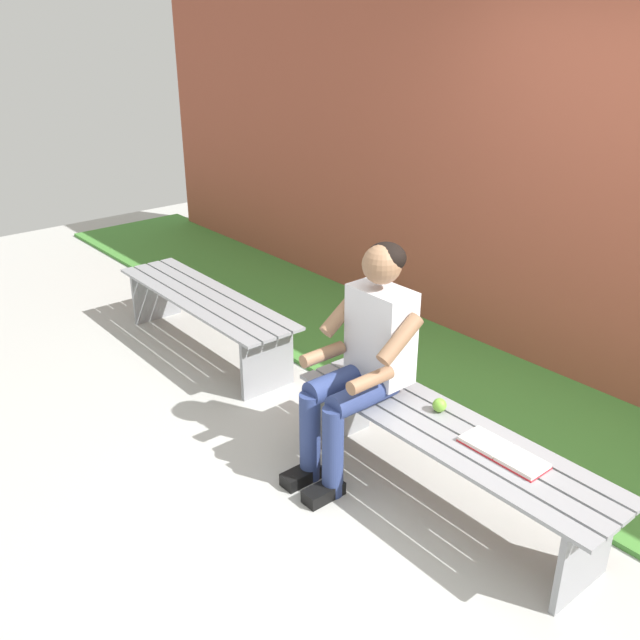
% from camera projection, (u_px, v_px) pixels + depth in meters
% --- Properties ---
extents(ground_plane, '(10.00, 7.00, 0.04)m').
position_uv_depth(ground_plane, '(158.00, 479.00, 3.71)').
color(ground_plane, '#B2B2AD').
extents(grass_strip, '(9.00, 1.28, 0.03)m').
position_uv_depth(grass_strip, '(416.00, 362.00, 4.88)').
color(grass_strip, '#478C38').
rests_on(grass_strip, ground).
extents(brick_wall, '(9.50, 0.24, 2.47)m').
position_uv_depth(brick_wall, '(576.00, 191.00, 4.37)').
color(brick_wall, '#9E4C38').
rests_on(brick_wall, ground).
extents(bench_near, '(1.77, 0.46, 0.44)m').
position_uv_depth(bench_near, '(447.00, 447.00, 3.37)').
color(bench_near, gray).
rests_on(bench_near, ground).
extents(bench_far, '(1.77, 0.46, 0.44)m').
position_uv_depth(bench_far, '(205.00, 308.00, 4.94)').
color(bench_far, gray).
rests_on(bench_far, ground).
extents(person_seated, '(0.50, 0.69, 1.24)m').
position_uv_depth(person_seated, '(363.00, 354.00, 3.53)').
color(person_seated, silver).
rests_on(person_seated, ground).
extents(apple, '(0.07, 0.07, 0.07)m').
position_uv_depth(apple, '(439.00, 405.00, 3.47)').
color(apple, '#72B738').
rests_on(apple, bench_near).
extents(book_open, '(0.41, 0.16, 0.02)m').
position_uv_depth(book_open, '(503.00, 453.00, 3.14)').
color(book_open, white).
rests_on(book_open, bench_near).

